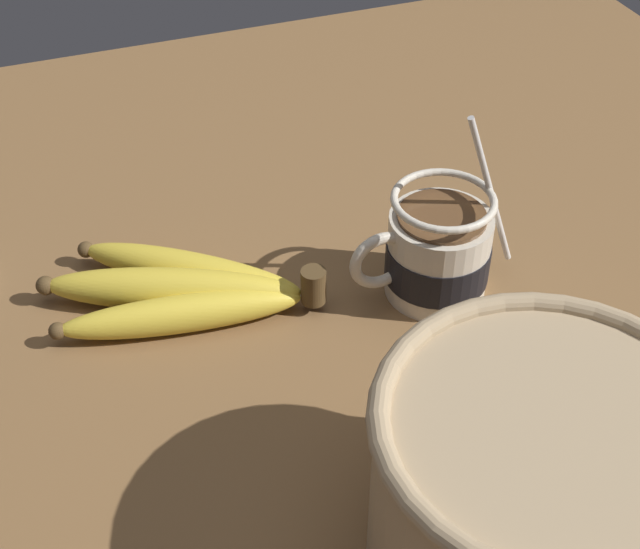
{
  "coord_description": "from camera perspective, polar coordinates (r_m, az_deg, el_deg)",
  "views": [
    {
      "loc": [
        21.33,
        46.28,
        51.33
      ],
      "look_at": [
        3.45,
        -2.13,
        7.14
      ],
      "focal_mm": 50.0,
      "sensor_mm": 36.0,
      "label": 1
    }
  ],
  "objects": [
    {
      "name": "coffee_mug",
      "position": [
        0.71,
        7.48,
        1.39
      ],
      "size": [
        14.39,
        8.31,
        15.87
      ],
      "color": "beige",
      "rests_on": "table"
    },
    {
      "name": "table",
      "position": [
        0.71,
        3.21,
        -3.84
      ],
      "size": [
        107.02,
        107.02,
        3.1
      ],
      "color": "brown",
      "rests_on": "ground"
    },
    {
      "name": "banana_bunch",
      "position": [
        0.71,
        -8.85,
        -0.99
      ],
      "size": [
        21.38,
        14.52,
        4.02
      ],
      "color": "#4C381E",
      "rests_on": "table"
    },
    {
      "name": "woven_basket",
      "position": [
        0.53,
        13.94,
        -13.1
      ],
      "size": [
        20.0,
        20.0,
        12.94
      ],
      "color": "tan",
      "rests_on": "table"
    }
  ]
}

